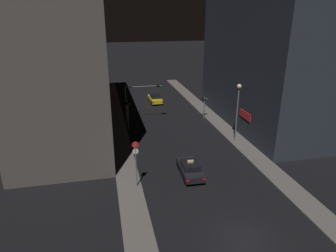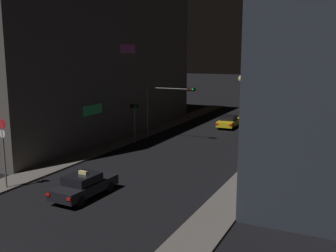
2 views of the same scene
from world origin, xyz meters
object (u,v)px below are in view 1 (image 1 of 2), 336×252
(taxi, at_px, (190,168))
(traffic_light_right_kerb, at_px, (204,103))
(far_car, at_px, (155,98))
(sign_pole_left, at_px, (136,160))
(traffic_light_overhead, at_px, (140,95))
(traffic_light_left_kerb, at_px, (128,110))
(street_lamp_near_block, at_px, (238,101))

(taxi, height_order, traffic_light_right_kerb, traffic_light_right_kerb)
(far_car, xyz_separation_m, sign_pole_left, (-6.41, -26.34, 2.02))
(far_car, bearing_deg, traffic_light_overhead, -112.14)
(taxi, distance_m, sign_pole_left, 5.71)
(traffic_light_overhead, distance_m, sign_pole_left, 17.44)
(traffic_light_left_kerb, bearing_deg, traffic_light_overhead, 51.44)
(street_lamp_near_block, bearing_deg, taxi, -139.08)
(traffic_light_overhead, distance_m, traffic_light_left_kerb, 3.43)
(taxi, distance_m, traffic_light_left_kerb, 14.49)
(traffic_light_overhead, bearing_deg, traffic_light_right_kerb, -4.57)
(taxi, height_order, far_car, taxi)
(far_car, xyz_separation_m, traffic_light_right_kerb, (5.51, -9.89, 1.65))
(traffic_light_left_kerb, relative_size, sign_pole_left, 0.87)
(traffic_light_overhead, bearing_deg, sign_pole_left, -98.87)
(street_lamp_near_block, bearing_deg, sign_pole_left, -149.22)
(traffic_light_right_kerb, relative_size, street_lamp_near_block, 0.47)
(traffic_light_left_kerb, bearing_deg, taxi, -71.48)
(traffic_light_left_kerb, bearing_deg, far_car, 63.84)
(traffic_light_overhead, height_order, traffic_light_left_kerb, traffic_light_overhead)
(traffic_light_right_kerb, bearing_deg, sign_pole_left, -125.90)
(taxi, xyz_separation_m, traffic_light_overhead, (-2.55, 16.13, 3.19))
(taxi, distance_m, traffic_light_right_kerb, 16.86)
(far_car, distance_m, sign_pole_left, 27.19)
(traffic_light_left_kerb, height_order, traffic_light_right_kerb, traffic_light_left_kerb)
(traffic_light_overhead, bearing_deg, taxi, -81.00)
(traffic_light_overhead, bearing_deg, traffic_light_left_kerb, -128.56)
(taxi, height_order, sign_pole_left, sign_pole_left)
(taxi, bearing_deg, street_lamp_near_block, 40.92)
(traffic_light_overhead, relative_size, traffic_light_left_kerb, 1.41)
(far_car, bearing_deg, traffic_light_right_kerb, -60.88)
(traffic_light_overhead, height_order, sign_pole_left, traffic_light_overhead)
(traffic_light_overhead, distance_m, traffic_light_right_kerb, 9.39)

